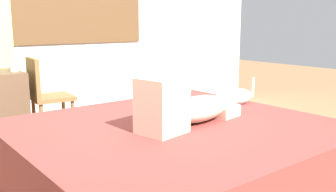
% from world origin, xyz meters
% --- Properties ---
extents(bed, '(2.04, 1.87, 0.53)m').
position_xyz_m(bed, '(0.02, 0.17, 0.26)').
color(bed, '#38383D').
rests_on(bed, ground).
extents(person_lying, '(0.94, 0.41, 0.34)m').
position_xyz_m(person_lying, '(0.12, 0.12, 0.64)').
color(person_lying, '#CCB299').
rests_on(person_lying, bed).
extents(cat, '(0.36, 0.15, 0.21)m').
position_xyz_m(cat, '(0.81, 0.33, 0.60)').
color(cat, silver).
rests_on(cat, bed).
extents(cup, '(0.07, 0.07, 0.09)m').
position_xyz_m(cup, '(-0.45, 1.97, 0.79)').
color(cup, white).
rests_on(cup, desk).
extents(chair_by_desk, '(0.42, 0.42, 0.86)m').
position_xyz_m(chair_by_desk, '(-0.20, 1.91, 0.51)').
color(chair_by_desk, brown).
rests_on(chair_by_desk, ground).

